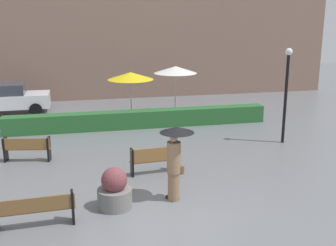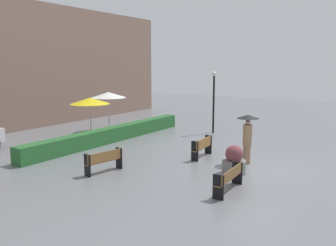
{
  "view_description": "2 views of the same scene",
  "coord_description": "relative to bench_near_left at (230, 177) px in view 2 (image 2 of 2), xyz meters",
  "views": [
    {
      "loc": [
        -2.23,
        -9.83,
        4.99
      ],
      "look_at": [
        0.74,
        3.39,
        1.47
      ],
      "focal_mm": 44.39,
      "sensor_mm": 36.0,
      "label": 1
    },
    {
      "loc": [
        -14.16,
        -4.82,
        4.2
      ],
      "look_at": [
        0.01,
        4.4,
        1.45
      ],
      "focal_mm": 38.62,
      "sensor_mm": 36.0,
      "label": 2
    }
  ],
  "objects": [
    {
      "name": "ground_plane",
      "position": [
        3.35,
        0.23,
        -0.49
      ],
      "size": [
        60.0,
        60.0,
        0.0
      ],
      "primitive_type": "plane",
      "color": "slate"
    },
    {
      "name": "bench_near_left",
      "position": [
        0.0,
        0.0,
        0.0
      ],
      "size": [
        1.9,
        0.46,
        0.81
      ],
      "color": "brown",
      "rests_on": "ground"
    },
    {
      "name": "bench_far_left",
      "position": [
        -0.68,
        4.98,
        0.02
      ],
      "size": [
        1.66,
        0.64,
        0.86
      ],
      "color": "olive",
      "rests_on": "ground"
    },
    {
      "name": "bench_mid_center",
      "position": [
        3.5,
        2.84,
        0.04
      ],
      "size": [
        1.67,
        0.44,
        0.9
      ],
      "color": "olive",
      "rests_on": "ground"
    },
    {
      "name": "pedestrian_with_umbrella",
      "position": [
        3.65,
        0.79,
        0.85
      ],
      "size": [
        0.94,
        0.94,
        2.1
      ],
      "color": "#8C6B4C",
      "rests_on": "ground"
    },
    {
      "name": "planter_pot",
      "position": [
        1.97,
        0.67,
        -0.0
      ],
      "size": [
        0.92,
        0.92,
        1.13
      ],
      "color": "slate",
      "rests_on": "ground"
    },
    {
      "name": "lamp_post",
      "position": [
        9.17,
        5.08,
        1.84
      ],
      "size": [
        0.28,
        0.28,
        3.78
      ],
      "color": "black",
      "rests_on": "ground"
    },
    {
      "name": "patio_umbrella_yellow",
      "position": [
        3.7,
        10.08,
        1.69
      ],
      "size": [
        2.21,
        2.21,
        2.36
      ],
      "color": "silver",
      "rests_on": "ground"
    },
    {
      "name": "patio_umbrella_white",
      "position": [
        6.1,
        10.88,
        1.82
      ],
      "size": [
        2.19,
        2.19,
        2.49
      ],
      "color": "silver",
      "rests_on": "ground"
    },
    {
      "name": "hedge_strip",
      "position": [
        3.88,
        8.63,
        -0.09
      ],
      "size": [
        11.92,
        0.7,
        0.79
      ],
      "primitive_type": "cube",
      "color": "#28602D",
      "rests_on": "ground"
    },
    {
      "name": "building_facade",
      "position": [
        3.35,
        16.23,
        3.64
      ],
      "size": [
        28.0,
        1.2,
        8.25
      ],
      "primitive_type": "cube",
      "color": "#846656",
      "rests_on": "ground"
    }
  ]
}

